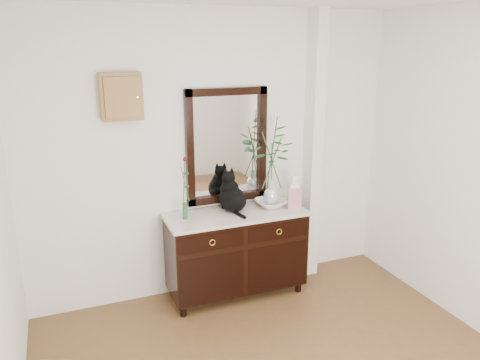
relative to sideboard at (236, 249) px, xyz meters
name	(u,v)px	position (x,y,z in m)	size (l,w,h in m)	color
wall_back	(217,156)	(-0.10, 0.25, 0.88)	(3.60, 0.04, 2.70)	white
pilaster	(313,149)	(0.90, 0.17, 0.88)	(0.12, 0.20, 2.70)	white
sideboard	(236,249)	(0.00, 0.00, 0.00)	(1.33, 0.52, 0.82)	black
wall_mirror	(227,146)	(0.00, 0.24, 0.97)	(0.80, 0.06, 1.10)	black
key_cabinet	(121,97)	(-0.95, 0.21, 1.48)	(0.35, 0.10, 0.40)	brown
cat	(233,192)	(-0.01, 0.06, 0.57)	(0.27, 0.33, 0.38)	black
lotus_bowl	(271,203)	(0.38, 0.03, 0.41)	(0.29, 0.29, 0.07)	silver
vase_branches	(272,161)	(0.38, 0.03, 0.83)	(0.42, 0.42, 0.88)	silver
bud_vase_rose	(184,188)	(-0.48, 0.03, 0.67)	(0.07, 0.07, 0.59)	#295E36
ginger_jar	(294,191)	(0.57, -0.08, 0.55)	(0.13, 0.13, 0.34)	white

